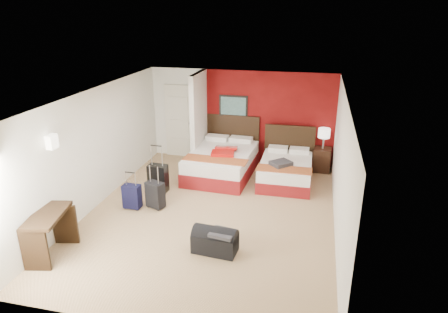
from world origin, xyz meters
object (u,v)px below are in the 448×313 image
(red_suitcase_open, at_px, (225,151))
(duffel_bag, at_px, (215,242))
(bed_right, at_px, (286,172))
(table_lamp, at_px, (324,139))
(desk, at_px, (51,235))
(suitcase_navy, at_px, (132,197))
(suitcase_black, at_px, (158,179))
(bed_left, at_px, (222,163))
(suitcase_charcoal, at_px, (155,196))
(nightstand, at_px, (322,160))

(red_suitcase_open, relative_size, duffel_bag, 0.98)
(bed_right, bearing_deg, red_suitcase_open, -178.98)
(table_lamp, xyz_separation_m, desk, (-4.49, -5.00, -0.47))
(suitcase_navy, bearing_deg, red_suitcase_open, 55.71)
(suitcase_navy, bearing_deg, suitcase_black, 76.16)
(suitcase_black, distance_m, suitcase_navy, 0.91)
(bed_right, xyz_separation_m, suitcase_black, (-2.81, -1.27, 0.06))
(red_suitcase_open, relative_size, suitcase_black, 1.18)
(table_lamp, height_order, suitcase_black, table_lamp)
(bed_left, xyz_separation_m, red_suitcase_open, (0.10, -0.10, 0.37))
(suitcase_black, xyz_separation_m, suitcase_charcoal, (0.23, -0.74, -0.04))
(suitcase_charcoal, height_order, duffel_bag, suitcase_charcoal)
(suitcase_charcoal, bearing_deg, desk, -96.08)
(nightstand, bearing_deg, duffel_bag, -110.73)
(desk, bearing_deg, red_suitcase_open, 50.75)
(nightstand, xyz_separation_m, duffel_bag, (-1.79, -4.23, -0.11))
(nightstand, relative_size, duffel_bag, 0.80)
(bed_right, relative_size, suitcase_navy, 3.48)
(bed_left, relative_size, bed_right, 1.21)
(suitcase_navy, distance_m, desk, 2.02)
(suitcase_charcoal, xyz_separation_m, desk, (-1.05, -2.07, 0.13))
(bed_right, bearing_deg, bed_left, 177.41)
(bed_right, distance_m, suitcase_charcoal, 3.27)
(suitcase_black, height_order, desk, desk)
(suitcase_black, bearing_deg, suitcase_navy, -103.28)
(duffel_bag, bearing_deg, nightstand, 72.03)
(bed_left, height_order, suitcase_black, same)
(red_suitcase_open, relative_size, desk, 0.77)
(table_lamp, bearing_deg, bed_left, -160.73)
(suitcase_black, height_order, duffel_bag, suitcase_black)
(table_lamp, bearing_deg, bed_right, -132.60)
(red_suitcase_open, xyz_separation_m, nightstand, (2.38, 0.97, -0.38))
(nightstand, distance_m, suitcase_charcoal, 4.52)
(bed_right, relative_size, table_lamp, 3.30)
(suitcase_navy, bearing_deg, suitcase_charcoal, 18.15)
(suitcase_black, distance_m, duffel_bag, 2.77)
(table_lamp, relative_size, desk, 0.54)
(bed_left, relative_size, suitcase_black, 3.34)
(red_suitcase_open, xyz_separation_m, duffel_bag, (0.59, -3.27, -0.50))
(bed_left, bearing_deg, nightstand, 22.42)
(duffel_bag, bearing_deg, bed_left, 106.54)
(bed_right, relative_size, duffel_bag, 2.30)
(bed_left, bearing_deg, desk, -112.76)
(red_suitcase_open, height_order, nightstand, red_suitcase_open)
(nightstand, distance_m, suitcase_navy, 4.97)
(table_lamp, bearing_deg, suitcase_black, -149.07)
(nightstand, bearing_deg, desk, -129.69)
(table_lamp, relative_size, suitcase_charcoal, 0.96)
(bed_right, distance_m, desk, 5.46)
(table_lamp, distance_m, suitcase_charcoal, 4.56)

